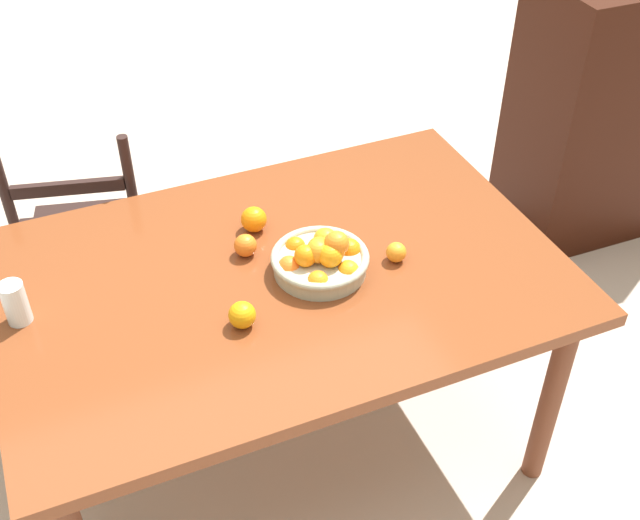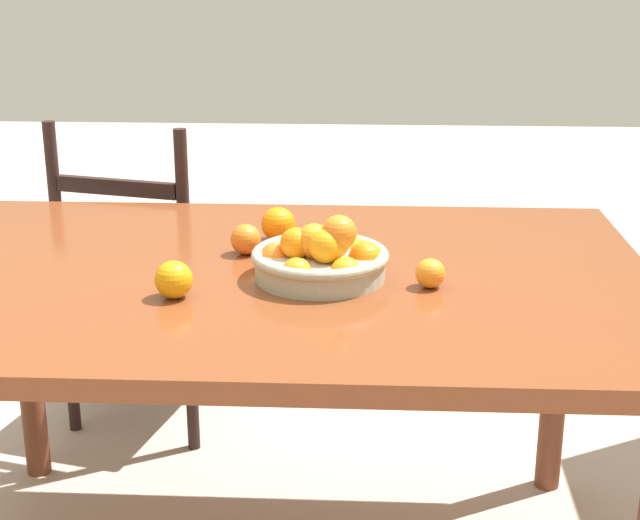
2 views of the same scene
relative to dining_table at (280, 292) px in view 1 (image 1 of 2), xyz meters
name	(u,v)px [view 1 (image 1 of 2)]	position (x,y,z in m)	size (l,w,h in m)	color
ground_plane	(286,439)	(0.00, 0.00, -0.69)	(12.00, 12.00, 0.00)	#B7A497
dining_table	(280,292)	(0.00, 0.00, 0.00)	(1.62, 1.08, 0.77)	brown
chair_near_window	(90,242)	(-0.46, 0.80, -0.25)	(0.55, 0.55, 0.96)	black
cabinet	(610,108)	(1.77, 0.67, -0.11)	(0.79, 0.46, 1.17)	black
fruit_bowl	(321,258)	(0.11, -0.05, 0.13)	(0.28, 0.28, 0.14)	#A7A992
orange_loose_0	(242,315)	(-0.17, -0.17, 0.12)	(0.07, 0.07, 0.07)	orange
orange_loose_1	(245,245)	(-0.06, 0.11, 0.11)	(0.07, 0.07, 0.07)	orange
orange_loose_2	(396,252)	(0.33, -0.09, 0.11)	(0.06, 0.06, 0.06)	orange
orange_loose_3	(252,220)	(0.00, 0.22, 0.12)	(0.08, 0.08, 0.08)	orange
drinking_glass	(15,303)	(-0.71, 0.08, 0.14)	(0.07, 0.07, 0.13)	silver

